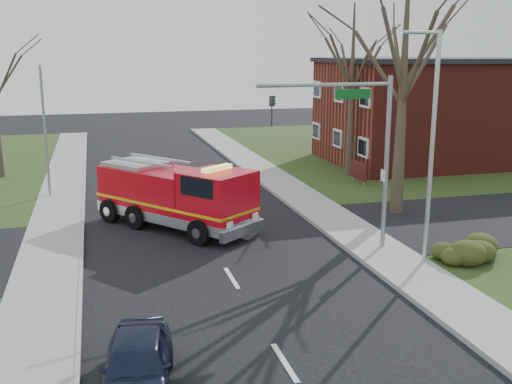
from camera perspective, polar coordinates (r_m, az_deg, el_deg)
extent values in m
plane|color=black|center=(21.01, -2.34, -8.21)|extent=(120.00, 120.00, 0.00)
cube|color=gray|center=(23.07, 12.95, -6.36)|extent=(2.40, 80.00, 0.15)
cube|color=gray|center=(20.62, -19.61, -9.21)|extent=(2.40, 80.00, 0.15)
cube|color=maroon|center=(43.99, 17.02, 7.22)|extent=(15.00, 10.00, 7.00)
cube|color=black|center=(43.79, 17.34, 11.90)|extent=(15.40, 10.40, 0.30)
cube|color=silver|center=(40.68, 7.78, 5.09)|extent=(0.12, 1.40, 1.20)
cube|color=#471110|center=(35.53, 9.74, 2.05)|extent=(0.12, 2.00, 1.00)
cylinder|color=gray|center=(34.91, 10.26, 1.07)|extent=(0.08, 0.08, 0.90)
cylinder|color=gray|center=(36.33, 9.19, 1.59)|extent=(0.08, 0.08, 0.90)
ellipsoid|color=#2D3613|center=(23.54, 20.21, -5.16)|extent=(2.80, 2.00, 0.90)
cone|color=#33291E|center=(28.67, 13.81, 9.51)|extent=(0.64, 0.64, 12.00)
cone|color=#33291E|center=(37.43, 9.09, 9.36)|extent=(0.56, 0.56, 10.50)
cylinder|color=gray|center=(23.63, 12.31, 2.50)|extent=(0.18, 0.18, 6.80)
cylinder|color=gray|center=(22.18, 6.63, 10.11)|extent=(5.20, 0.14, 0.14)
cube|color=#0C591E|center=(22.63, 9.23, 9.20)|extent=(1.40, 0.06, 0.35)
imported|color=black|center=(21.54, 1.60, 9.16)|extent=(0.22, 0.18, 1.10)
cylinder|color=#B7BABF|center=(22.12, 16.39, 3.65)|extent=(0.16, 0.16, 8.40)
cylinder|color=#B7BABF|center=(21.50, 15.48, 14.43)|extent=(1.40, 0.12, 0.12)
cylinder|color=gray|center=(33.43, -19.44, 5.31)|extent=(0.14, 0.14, 7.00)
cube|color=#BD0815|center=(27.60, -9.51, 0.15)|extent=(5.11, 5.58, 2.05)
cube|color=#BD0815|center=(25.05, -3.68, -0.69)|extent=(3.56, 3.56, 2.35)
cube|color=#B7BABF|center=(26.98, -7.73, -1.91)|extent=(6.67, 7.61, 0.44)
cube|color=#E5B20C|center=(26.84, -7.77, -0.80)|extent=(6.68, 7.62, 0.12)
cube|color=black|center=(24.20, -1.78, 0.62)|extent=(1.84, 1.44, 0.83)
cube|color=#E5D866|center=(24.76, -3.72, 2.27)|extent=(1.45, 1.22, 0.18)
cylinder|color=black|center=(24.37, -5.43, -3.86)|extent=(0.93, 1.06, 1.08)
cylinder|color=black|center=(26.21, -1.66, -2.58)|extent=(0.93, 1.06, 1.08)
cylinder|color=black|center=(28.32, -13.75, -1.75)|extent=(0.93, 1.06, 1.08)
cylinder|color=black|center=(29.92, -9.98, -0.77)|extent=(0.93, 1.06, 1.08)
imported|color=#171D32|center=(14.53, -11.29, -15.86)|extent=(2.17, 4.15, 1.35)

